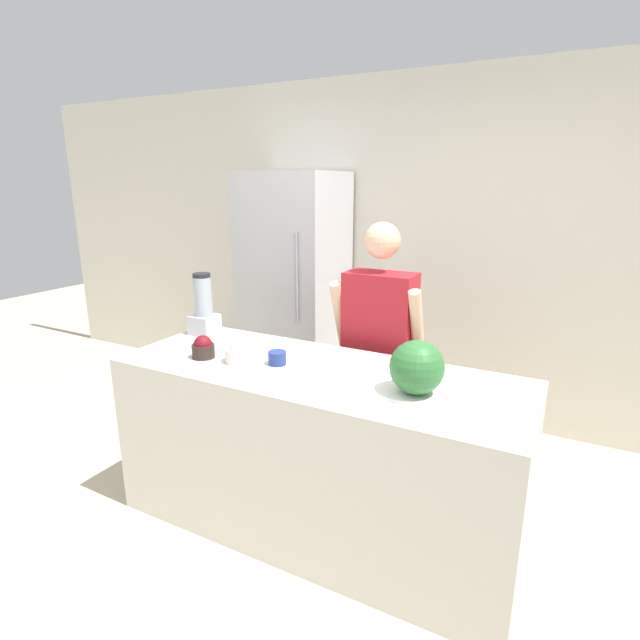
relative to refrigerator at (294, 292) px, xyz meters
name	(u,v)px	position (x,y,z in m)	size (l,w,h in m)	color
ground_plane	(279,569)	(0.93, -1.73, -0.95)	(14.00, 14.00, 0.00)	beige
wall_back	(421,251)	(0.93, 0.37, 0.35)	(8.00, 0.06, 2.60)	silver
counter_island	(317,450)	(0.93, -1.34, -0.50)	(2.09, 0.77, 0.91)	beige
refrigerator	(294,292)	(0.00, 0.00, 0.00)	(0.74, 0.67, 1.90)	#B7B7BC
person	(378,354)	(1.03, -0.74, -0.13)	(0.55, 0.26, 1.60)	#333338
cutting_board	(414,393)	(1.46, -1.40, -0.04)	(0.43, 0.25, 0.01)	white
watermelon	(417,367)	(1.47, -1.42, 0.09)	(0.24, 0.24, 0.24)	#2D6B33
bowl_cherries	(203,348)	(0.31, -1.47, 0.01)	(0.12, 0.12, 0.12)	#2D231E
bowl_cream	(241,352)	(0.52, -1.42, 0.01)	(0.16, 0.16, 0.13)	white
bowl_small_blue	(277,358)	(0.71, -1.37, -0.01)	(0.09, 0.09, 0.07)	navy
blender	(204,308)	(0.03, -1.13, 0.12)	(0.15, 0.15, 0.38)	#B7B7BC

